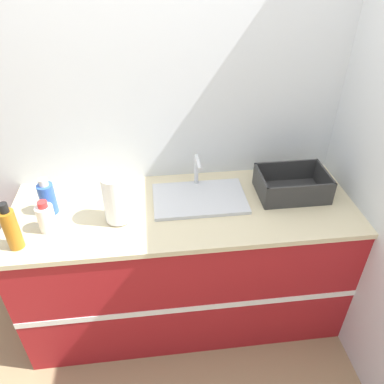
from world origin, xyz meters
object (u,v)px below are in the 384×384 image
bottle_amber (11,228)px  paper_towel_roll (116,199)px  bottle_white_spray (46,217)px  sink (199,197)px  bottle_blue (48,198)px  dish_rack (292,186)px

bottle_amber → paper_towel_roll: bearing=16.9°
paper_towel_roll → bottle_white_spray: (-0.35, -0.03, -0.06)m
sink → bottle_amber: size_ratio=2.01×
bottle_white_spray → bottle_amber: (-0.13, -0.11, 0.04)m
paper_towel_roll → bottle_white_spray: bearing=-174.5°
sink → bottle_amber: bottle_amber is taller
bottle_blue → bottle_amber: bottle_amber is taller
bottle_amber → dish_rack: bearing=10.5°
paper_towel_roll → dish_rack: 0.99m
sink → bottle_white_spray: (-0.80, -0.16, 0.06)m
paper_towel_roll → bottle_blue: size_ratio=1.27×
sink → bottle_blue: (-0.82, -0.02, 0.08)m
bottle_blue → bottle_amber: (-0.11, -0.26, 0.02)m
sink → dish_rack: bearing=-0.6°
paper_towel_roll → dish_rack: size_ratio=0.70×
paper_towel_roll → bottle_amber: 0.51m
dish_rack → bottle_blue: size_ratio=1.82×
dish_rack → bottle_white_spray: 1.35m
sink → paper_towel_roll: (-0.45, -0.13, 0.12)m
paper_towel_roll → bottle_blue: paper_towel_roll is taller
sink → paper_towel_roll: size_ratio=1.92×
sink → bottle_blue: 0.82m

